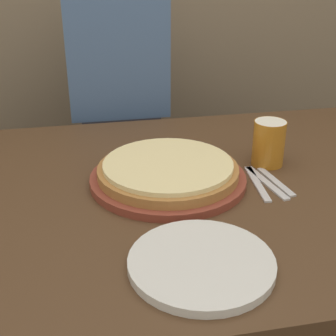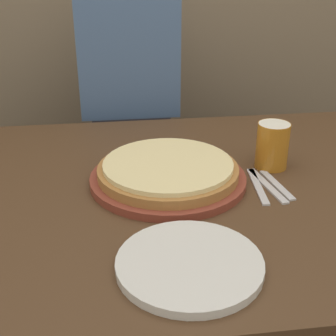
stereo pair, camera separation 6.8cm
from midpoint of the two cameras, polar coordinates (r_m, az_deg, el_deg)
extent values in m
cube|color=#4C331E|center=(1.39, 1.44, -15.35)|extent=(1.47, 1.01, 0.72)
cylinder|color=brown|center=(1.19, -1.63, -1.32)|extent=(0.40, 0.40, 0.02)
cylinder|color=#A87038|center=(1.18, -1.64, -0.37)|extent=(0.36, 0.36, 0.02)
cylinder|color=beige|center=(1.18, -1.65, 0.42)|extent=(0.33, 0.33, 0.01)
cylinder|color=#B7701E|center=(1.30, 10.71, 2.99)|extent=(0.09, 0.09, 0.12)
cylinder|color=white|center=(1.28, 10.91, 5.26)|extent=(0.08, 0.08, 0.01)
cylinder|color=silver|center=(0.90, 1.88, -11.52)|extent=(0.28, 0.28, 0.02)
cube|color=silver|center=(1.20, 9.24, -1.89)|extent=(0.04, 0.19, 0.00)
cube|color=silver|center=(1.21, 10.35, -1.78)|extent=(0.05, 0.19, 0.00)
cube|color=silver|center=(1.22, 11.45, -1.67)|extent=(0.04, 0.16, 0.00)
cube|color=#33333D|center=(1.94, -6.50, -2.99)|extent=(0.29, 0.20, 0.70)
cube|color=#4C6B99|center=(1.74, -7.42, 13.41)|extent=(0.36, 0.20, 0.42)
camera|label=1|loc=(0.03, -91.64, -0.78)|focal=50.00mm
camera|label=2|loc=(0.03, 88.36, 0.78)|focal=50.00mm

